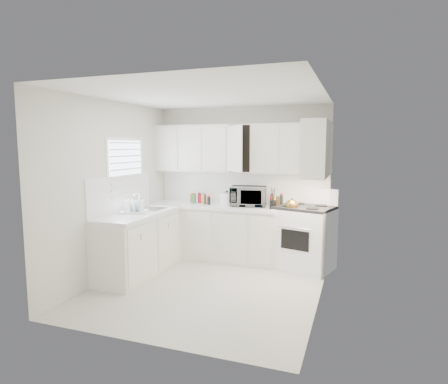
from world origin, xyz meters
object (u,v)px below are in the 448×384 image
at_px(utensil_crock, 273,198).
at_px(tea_kettle, 292,204).
at_px(stove, 304,229).
at_px(dish_rack, 134,206).
at_px(rice_cooker, 227,198).
at_px(microwave, 248,194).

bearing_deg(utensil_crock, tea_kettle, -8.98).
distance_m(stove, dish_rack, 2.66).
height_order(tea_kettle, dish_rack, dish_rack).
relative_size(stove, tea_kettle, 5.38).
height_order(tea_kettle, rice_cooker, rice_cooker).
relative_size(utensil_crock, dish_rack, 0.90).
xyz_separation_m(microwave, rice_cooker, (-0.37, 0.00, -0.08)).
xyz_separation_m(stove, rice_cooker, (-1.33, 0.10, 0.43)).
distance_m(stove, rice_cooker, 1.40).
height_order(microwave, rice_cooker, microwave).
bearing_deg(utensil_crock, microwave, 155.55).
relative_size(tea_kettle, microwave, 0.41).
bearing_deg(microwave, rice_cooker, 169.09).
xyz_separation_m(microwave, dish_rack, (-1.43, -1.22, -0.09)).
relative_size(stove, rice_cooker, 5.36).
height_order(tea_kettle, utensil_crock, utensil_crock).
bearing_deg(rice_cooker, tea_kettle, -27.84).
distance_m(tea_kettle, microwave, 0.82).
distance_m(microwave, utensil_crock, 0.51).
xyz_separation_m(stove, tea_kettle, (-0.18, -0.16, 0.41)).
xyz_separation_m(tea_kettle, rice_cooker, (-1.15, 0.26, 0.02)).
bearing_deg(microwave, utensil_crock, -35.26).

